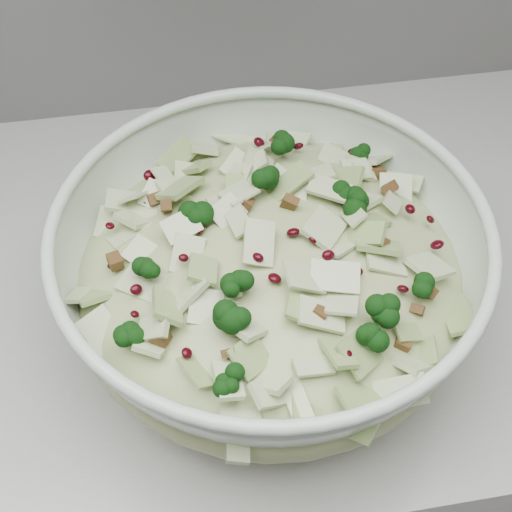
# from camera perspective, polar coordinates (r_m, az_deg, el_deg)

# --- Properties ---
(counter) EXTENTS (3.60, 0.60, 0.90)m
(counter) POSITION_cam_1_polar(r_m,az_deg,el_deg) (1.19, 12.11, -12.38)
(counter) COLOR #B9B9B4
(counter) RESTS_ON floor
(mixing_bowl) EXTENTS (0.41, 0.41, 0.15)m
(mixing_bowl) POSITION_cam_1_polar(r_m,az_deg,el_deg) (0.65, 1.09, -1.70)
(mixing_bowl) COLOR silver
(mixing_bowl) RESTS_ON counter
(salad) EXTENTS (0.46, 0.46, 0.15)m
(salad) POSITION_cam_1_polar(r_m,az_deg,el_deg) (0.63, 1.12, -0.29)
(salad) COLOR #B1B87E
(salad) RESTS_ON mixing_bowl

